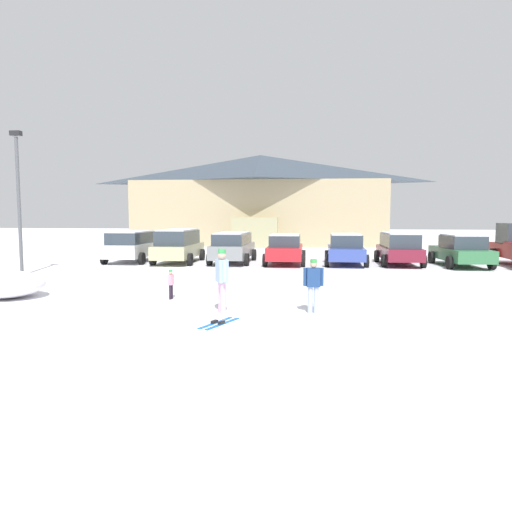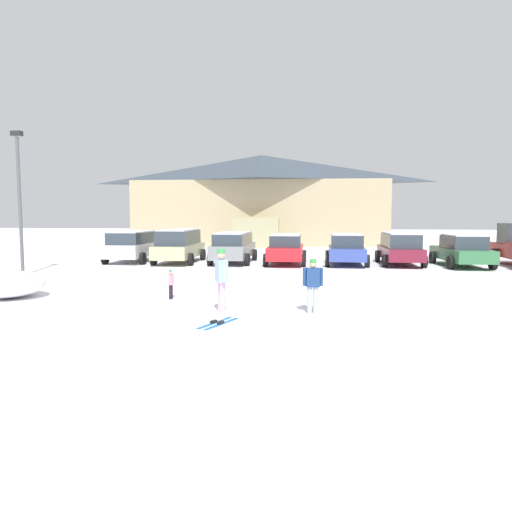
# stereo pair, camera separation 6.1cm
# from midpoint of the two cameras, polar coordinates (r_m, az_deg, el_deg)

# --- Properties ---
(ground) EXTENTS (160.00, 160.00, 0.00)m
(ground) POSITION_cam_midpoint_polar(r_m,az_deg,el_deg) (9.66, -7.92, -10.09)
(ground) COLOR white
(ski_lodge) EXTENTS (22.40, 11.24, 7.99)m
(ski_lodge) POSITION_cam_midpoint_polar(r_m,az_deg,el_deg) (41.58, 0.49, 7.12)
(ski_lodge) COLOR tan
(ski_lodge) RESTS_ON ground
(parked_white_suv) EXTENTS (2.30, 4.13, 1.69)m
(parked_white_suv) POSITION_cam_midpoint_polar(r_m,az_deg,el_deg) (25.86, -15.33, 1.28)
(parked_white_suv) COLOR white
(parked_white_suv) RESTS_ON ground
(parked_beige_suv) EXTENTS (2.27, 4.75, 1.81)m
(parked_beige_suv) POSITION_cam_midpoint_polar(r_m,az_deg,el_deg) (24.90, -9.73, 1.37)
(parked_beige_suv) COLOR #B5B284
(parked_beige_suv) RESTS_ON ground
(parked_grey_wagon) EXTENTS (2.15, 4.69, 1.65)m
(parked_grey_wagon) POSITION_cam_midpoint_polar(r_m,az_deg,el_deg) (24.53, -2.99, 1.22)
(parked_grey_wagon) COLOR gray
(parked_grey_wagon) RESTS_ON ground
(parked_red_sedan) EXTENTS (2.18, 4.50, 1.58)m
(parked_red_sedan) POSITION_cam_midpoint_polar(r_m,az_deg,el_deg) (23.98, 3.61, 0.92)
(parked_red_sedan) COLOR red
(parked_red_sedan) RESTS_ON ground
(parked_blue_hatchback) EXTENTS (2.20, 4.27, 1.61)m
(parked_blue_hatchback) POSITION_cam_midpoint_polar(r_m,az_deg,el_deg) (24.08, 11.06, 0.88)
(parked_blue_hatchback) COLOR #344799
(parked_blue_hatchback) RESTS_ON ground
(parked_maroon_van) EXTENTS (2.09, 4.41, 1.67)m
(parked_maroon_van) POSITION_cam_midpoint_polar(r_m,az_deg,el_deg) (24.67, 17.38, 1.03)
(parked_maroon_van) COLOR maroon
(parked_maroon_van) RESTS_ON ground
(parked_green_coupe) EXTENTS (2.36, 4.52, 1.61)m
(parked_green_coupe) POSITION_cam_midpoint_polar(r_m,az_deg,el_deg) (24.91, 24.17, 0.66)
(parked_green_coupe) COLOR #316E42
(parked_green_coupe) RESTS_ON ground
(skier_child_in_pink_snowsuit) EXTENTS (0.15, 0.33, 0.89)m
(skier_child_in_pink_snowsuit) POSITION_cam_midpoint_polar(r_m,az_deg,el_deg) (14.04, -10.72, -3.29)
(skier_child_in_pink_snowsuit) COLOR black
(skier_child_in_pink_snowsuit) RESTS_ON ground
(skier_adult_in_blue_parka) EXTENTS (0.40, 0.56, 1.67)m
(skier_adult_in_blue_parka) POSITION_cam_midpoint_polar(r_m,az_deg,el_deg) (11.76, -4.43, -2.66)
(skier_adult_in_blue_parka) COLOR #E5ABD1
(skier_adult_in_blue_parka) RESTS_ON ground
(skier_teen_in_navy_coat) EXTENTS (0.52, 0.24, 1.41)m
(skier_teen_in_navy_coat) POSITION_cam_midpoint_polar(r_m,az_deg,el_deg) (11.84, 7.04, -3.35)
(skier_teen_in_navy_coat) COLOR #A6B4D3
(skier_teen_in_navy_coat) RESTS_ON ground
(pair_of_skis) EXTENTS (0.76, 1.34, 0.08)m
(pair_of_skis) POSITION_cam_midpoint_polar(r_m,az_deg,el_deg) (10.79, -4.84, -8.34)
(pair_of_skis) COLOR #1662B2
(pair_of_skis) RESTS_ON ground
(lamp_post) EXTENTS (0.44, 0.24, 6.03)m
(lamp_post) POSITION_cam_midpoint_polar(r_m,az_deg,el_deg) (21.69, -27.62, 6.71)
(lamp_post) COLOR #515459
(lamp_post) RESTS_ON ground
(plowed_snow_pile) EXTENTS (2.69, 2.15, 0.85)m
(plowed_snow_pile) POSITION_cam_midpoint_polar(r_m,az_deg,el_deg) (16.11, -29.41, -3.08)
(plowed_snow_pile) COLOR white
(plowed_snow_pile) RESTS_ON ground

